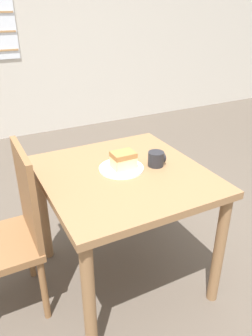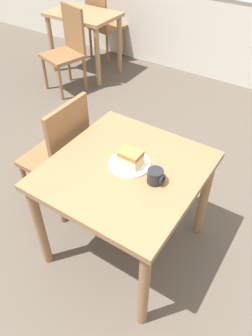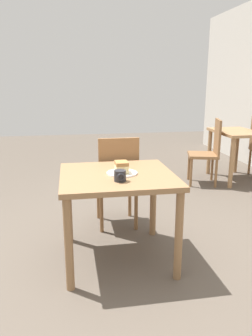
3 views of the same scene
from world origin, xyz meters
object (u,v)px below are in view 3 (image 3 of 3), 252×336
(plate, at_px, (122,173))
(coffee_mug, at_px, (120,176))
(chair_far_corner, at_px, (208,150))
(cake_slice, at_px, (122,167))
(dining_table_far, at_px, (236,141))
(chair_near_window, at_px, (117,180))
(dining_table_near, at_px, (117,187))

(plate, xyz_separation_m, coffee_mug, (0.20, -0.05, 0.04))
(coffee_mug, bearing_deg, chair_far_corner, 142.13)
(cake_slice, relative_size, coffee_mug, 1.28)
(dining_table_far, xyz_separation_m, plate, (1.99, -2.03, 0.15))
(dining_table_far, distance_m, chair_far_corner, 0.50)
(chair_near_window, bearing_deg, dining_table_near, 81.79)
(chair_far_corner, bearing_deg, cake_slice, -24.43)
(chair_far_corner, bearing_deg, chair_near_window, -35.06)
(dining_table_near, relative_size, cake_slice, 7.24)
(chair_far_corner, bearing_deg, coffee_mug, -22.47)
(dining_table_far, bearing_deg, plate, -45.62)
(chair_near_window, bearing_deg, cake_slice, 84.86)
(cake_slice, xyz_separation_m, coffee_mug, (0.19, -0.04, -0.02))
(chair_far_corner, height_order, plate, chair_far_corner)
(dining_table_far, bearing_deg, dining_table_near, -46.21)
(dining_table_near, height_order, cake_slice, cake_slice)
(dining_table_far, relative_size, plate, 3.47)
(dining_table_near, bearing_deg, chair_near_window, 171.79)
(dining_table_near, bearing_deg, dining_table_far, 133.79)
(dining_table_far, distance_m, chair_near_window, 2.41)
(chair_near_window, relative_size, plate, 3.85)
(cake_slice, bearing_deg, plate, 149.62)
(cake_slice, bearing_deg, dining_table_near, -113.44)
(chair_far_corner, xyz_separation_m, plate, (1.86, -1.56, 0.25))
(dining_table_far, height_order, cake_slice, cake_slice)
(chair_far_corner, height_order, coffee_mug, chair_far_corner)
(dining_table_near, xyz_separation_m, dining_table_far, (-1.98, 2.07, -0.03))
(chair_far_corner, xyz_separation_m, coffee_mug, (2.06, -1.60, 0.28))
(dining_table_far, xyz_separation_m, chair_near_window, (1.37, -1.98, -0.10))
(dining_table_near, xyz_separation_m, chair_far_corner, (-1.86, 1.59, -0.13))
(dining_table_near, bearing_deg, cake_slice, 66.56)
(dining_table_far, height_order, chair_far_corner, chair_far_corner)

